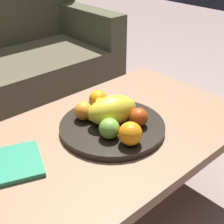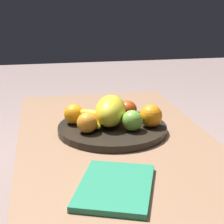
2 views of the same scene
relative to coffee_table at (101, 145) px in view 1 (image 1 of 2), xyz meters
The scene contains 11 objects.
ground_plane 0.40m from the coffee_table, ahead, with size 8.00×8.00×0.00m, color gray.
coffee_table is the anchor object (origin of this frame).
fruit_bowl 0.08m from the coffee_table, ahead, with size 0.39×0.39×0.03m, color black.
melon_large_front 0.14m from the coffee_table, ahead, with size 0.18×0.11×0.11m, color yellow.
orange_front 0.14m from the coffee_table, 90.45° to the left, with size 0.07×0.07×0.07m, color orange.
orange_left 0.17m from the coffee_table, 82.50° to the right, with size 0.08×0.08×0.08m, color orange.
orange_right 0.20m from the coffee_table, 53.05° to the left, with size 0.07×0.07×0.07m, color orange.
apple_front 0.17m from the coffee_table, 30.92° to the right, with size 0.07×0.07×0.07m, color #B54112.
apple_left 0.12m from the coffee_table, 99.12° to the right, with size 0.07×0.07×0.07m, color #74AF3D.
banana_bunch 0.13m from the coffee_table, 48.06° to the left, with size 0.16×0.14×0.06m.
magazine 0.36m from the coffee_table, 168.44° to the left, with size 0.25×0.18×0.02m, color #29845E.
Camera 1 is at (-0.60, -0.72, 1.09)m, focal length 50.21 mm.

